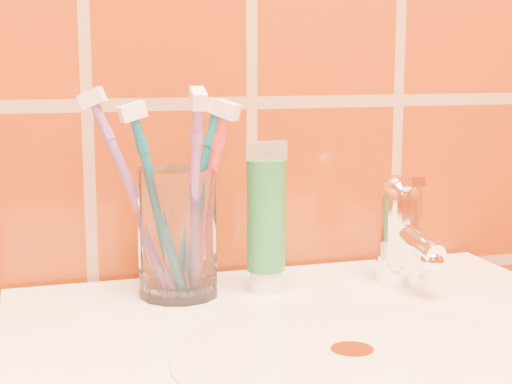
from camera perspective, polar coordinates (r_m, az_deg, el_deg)
name	(u,v)px	position (r m, az deg, el deg)	size (l,w,h in m)	color
glass_tumbler	(178,233)	(0.80, -5.69, -2.95)	(0.08, 0.08, 0.13)	white
toothpaste_tube	(266,222)	(0.81, 0.72, -2.20)	(0.04, 0.04, 0.16)	white
faucet	(401,226)	(0.86, 10.51, -2.43)	(0.05, 0.11, 0.12)	white
toothbrush_0	(205,201)	(0.79, -3.74, -0.68)	(0.06, 0.06, 0.21)	red
toothbrush_1	(134,196)	(0.80, -8.83, -0.32)	(0.10, 0.06, 0.22)	#774697
toothbrush_2	(197,198)	(0.81, -4.35, -0.41)	(0.07, 0.03, 0.21)	#0D6071
toothbrush_3	(159,205)	(0.78, -7.09, -0.95)	(0.07, 0.03, 0.21)	#0D5270
toothbrush_4	(194,200)	(0.76, -4.56, -0.56)	(0.03, 0.09, 0.22)	#7B4594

